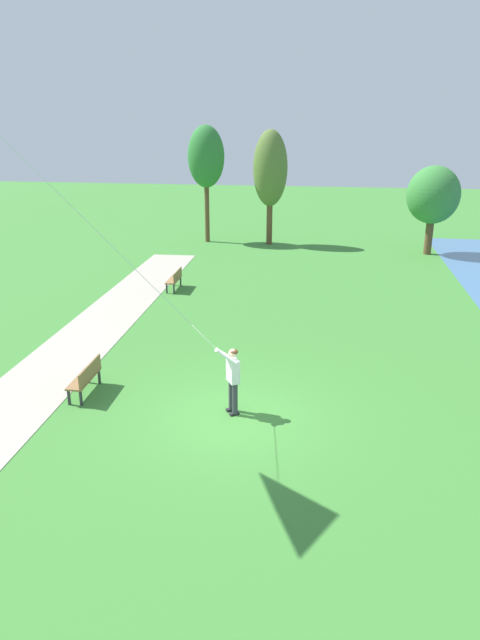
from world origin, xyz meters
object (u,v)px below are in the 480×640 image
(person_kite_flyer, at_px, (232,375))
(tree_lakeside_far, at_px, (433,195))
(tree_horizon_far, at_px, (206,158))
(park_bench_near_walkway, at_px, (86,376))
(park_bench_far_walkway, at_px, (175,278))
(tree_treeline_center, at_px, (270,169))

(person_kite_flyer, distance_m, tree_lakeside_far, 22.03)
(tree_lakeside_far, bearing_deg, tree_horizon_far, 173.40)
(tree_lakeside_far, height_order, tree_horizon_far, tree_horizon_far)
(park_bench_near_walkway, bearing_deg, park_bench_far_walkway, 93.12)
(tree_lakeside_far, xyz_separation_m, tree_treeline_center, (-9.30, 1.33, 1.21))
(person_kite_flyer, distance_m, park_bench_near_walkway, 4.11)
(tree_treeline_center, height_order, tree_horizon_far, tree_horizon_far)
(park_bench_near_walkway, distance_m, tree_lakeside_far, 23.45)
(park_bench_near_walkway, relative_size, tree_horizon_far, 0.22)
(person_kite_flyer, height_order, tree_lakeside_far, tree_lakeside_far)
(person_kite_flyer, height_order, tree_horizon_far, tree_horizon_far)
(person_kite_flyer, xyz_separation_m, park_bench_far_walkway, (-4.63, 10.87, -0.54))
(tree_lakeside_far, height_order, tree_treeline_center, tree_treeline_center)
(person_kite_flyer, xyz_separation_m, tree_horizon_far, (-5.77, 22.12, 4.12))
(park_bench_far_walkway, relative_size, tree_horizon_far, 0.22)
(person_kite_flyer, relative_size, tree_horizon_far, 0.26)
(park_bench_far_walkway, bearing_deg, person_kite_flyer, -66.91)
(tree_lakeside_far, distance_m, tree_treeline_center, 9.48)
(park_bench_far_walkway, xyz_separation_m, tree_horizon_far, (-1.13, 11.25, 4.65))
(person_kite_flyer, xyz_separation_m, tree_treeline_center, (-1.79, 21.91, 3.47))
(person_kite_flyer, bearing_deg, tree_treeline_center, 94.67)
(tree_lakeside_far, bearing_deg, person_kite_flyer, -110.06)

